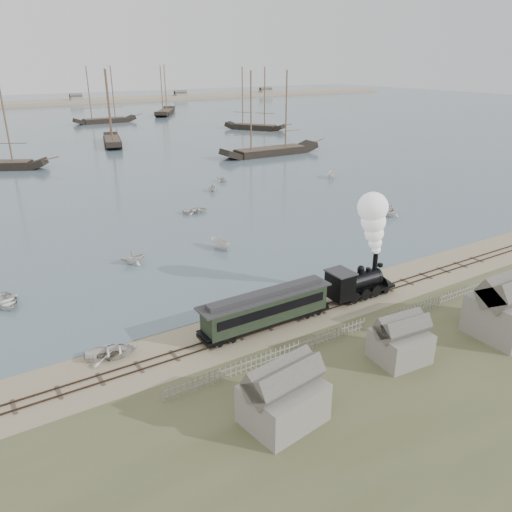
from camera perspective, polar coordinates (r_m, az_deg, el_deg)
ground at (r=48.76m, az=3.97°, el=-5.81°), size 600.00×600.00×0.00m
harbor_water at (r=207.60m, az=-25.49°, el=13.47°), size 600.00×336.00×0.06m
rail_track at (r=47.33m, az=5.40°, el=-6.70°), size 120.00×1.80×0.16m
picket_fence_west at (r=40.58m, az=2.27°, el=-11.95°), size 19.00×0.10×1.20m
picket_fence_east at (r=52.08m, az=20.24°, el=-5.32°), size 15.00×0.10×1.20m
shed_left at (r=35.03m, az=3.08°, el=-18.25°), size 5.00×4.00×4.10m
shed_mid at (r=42.35m, az=15.97°, el=-11.30°), size 4.00×3.50×3.60m
shed_right at (r=49.38m, az=26.48°, el=-7.88°), size 6.00×5.00×5.10m
locomotive at (r=50.33m, az=12.92°, el=0.46°), size 8.22×3.07×10.25m
passenger_coach at (r=44.27m, az=1.15°, el=-5.89°), size 12.78×2.46×3.10m
beached_dinghy at (r=42.56m, az=-16.20°, el=-10.47°), size 3.84×4.73×0.86m
rowboat_0 at (r=54.33m, az=-26.67°, el=-4.65°), size 4.53×3.52×0.86m
rowboat_1 at (r=59.98m, az=-13.84°, el=-0.08°), size 2.67×3.09×1.61m
rowboat_2 at (r=62.85m, az=-4.13°, el=1.38°), size 3.53×1.81×1.30m
rowboat_3 at (r=78.35m, az=-6.94°, el=5.23°), size 3.25×4.26×0.82m
rowboat_4 at (r=78.69m, az=15.09°, el=5.06°), size 4.06×4.27×1.76m
rowboat_5 at (r=102.11m, az=8.62°, el=9.17°), size 3.37×3.56×1.38m
rowboat_7 at (r=98.07m, az=-3.91°, el=8.86°), size 3.28×3.06×1.40m
rowboat_8 at (r=91.06m, az=-5.00°, el=7.84°), size 3.38×3.12×1.47m
schooner_3 at (r=145.87m, az=-16.48°, el=15.98°), size 9.89×21.45×20.00m
schooner_4 at (r=125.21m, az=1.69°, el=16.00°), size 26.28×6.33×20.00m
schooner_5 at (r=171.51m, az=-0.17°, el=17.55°), size 15.66×19.70×20.00m
schooner_8 at (r=198.27m, az=-17.15°, el=17.21°), size 22.61×5.62×20.00m
schooner_9 at (r=223.09m, az=-10.50°, el=18.17°), size 18.49×25.38×20.00m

